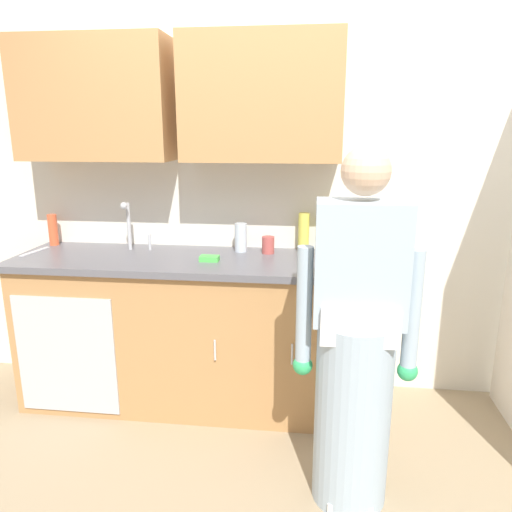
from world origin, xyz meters
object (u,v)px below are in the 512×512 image
Objects in this scene: bottle_water_short at (304,232)px; bottle_soap at (241,237)px; bottle_dish_liquid at (328,230)px; bottle_water_tall at (53,230)px; cup_by_sink at (268,245)px; knife_on_counter at (35,252)px; person_at_sink at (355,361)px; sponge at (209,258)px; sink at (128,257)px.

bottle_water_short reaches higher than bottle_soap.
bottle_soap is (-0.54, -0.04, -0.05)m from bottle_dish_liquid.
bottle_water_tall reaches higher than cup_by_sink.
person_at_sink is at bearing -102.62° from knife_on_counter.
sponge is (1.11, -0.28, -0.09)m from bottle_water_tall.
bottle_dish_liquid is at bearing 11.08° from cup_by_sink.
sink reaches higher than bottle_water_tall.
person_at_sink is at bearing -83.49° from bottle_dish_liquid.
sponge is at bearing 139.38° from person_at_sink.
person_at_sink is 1.18m from bottle_soap.
bottle_water_tall is 0.22m from knife_on_counter.
cup_by_sink is at bearing 117.62° from person_at_sink.
bottle_water_short is at bearing 7.11° from bottle_soap.
bottle_soap reaches higher than sponge.
sink is 0.61m from knife_on_counter.
person_at_sink is 2.08m from knife_on_counter.
sink is at bearing -165.30° from bottle_soap.
knife_on_counter is 1.13m from sponge.
bottle_soap is (-0.65, 0.93, 0.34)m from person_at_sink.
sponge is (-0.15, -0.25, -0.07)m from bottle_soap.
person_at_sink is at bearing -40.62° from sponge.
bottle_water_tall is 0.74× the size of bottle_dish_liquid.
sink is 2.06× the size of bottle_water_short.
bottle_water_short is 0.88× the size of bottle_dish_liquid.
bottle_dish_liquid is 1.55× the size of bottle_soap.
bottle_soap is at bearing 171.35° from cup_by_sink.
bottle_water_tall is at bearing 161.05° from sink.
bottle_water_tall is 1.25m from bottle_soap.
bottle_water_tall reaches higher than sponge.
sink is at bearing -168.04° from bottle_water_short.
knife_on_counter is (-1.81, -0.22, -0.13)m from bottle_dish_liquid.
person_at_sink reaches higher than sink.
sponge is (-0.54, -0.30, -0.11)m from bottle_water_short.
knife_on_counter is (-1.45, -0.15, -0.05)m from cup_by_sink.
bottle_dish_liquid is at bearing 0.63° from bottle_water_tall.
bottle_water_tall is at bearing 2.52° from knife_on_counter.
bottle_water_short is (1.06, 0.22, 0.14)m from sink.
bottle_dish_liquid reaches higher than sponge.
cup_by_sink is 0.39m from sponge.
sink reaches higher than bottle_dish_liquid.
sink is 0.86m from cup_by_sink.
bottle_water_tall is at bearing -179.18° from bottle_water_short.
person_at_sink is at bearing -55.21° from bottle_soap.
bottle_soap is 1.70× the size of cup_by_sink.
person_at_sink reaches higher than sponge.
cup_by_sink is 0.44× the size of knife_on_counter.
bottle_water_short is 2.21× the size of sponge.
bottle_dish_liquid is (1.21, 0.22, 0.15)m from sink.
bottle_dish_liquid is at bearing 96.51° from person_at_sink.
person_at_sink is 9.08× the size of bottle_soap.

